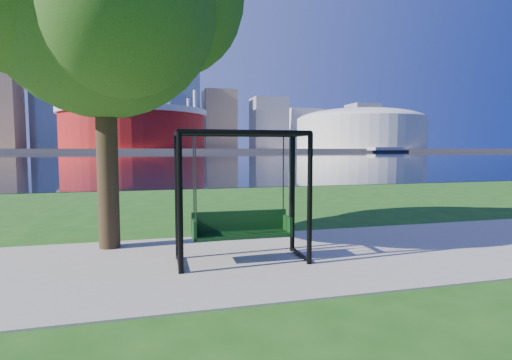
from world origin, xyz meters
name	(u,v)px	position (x,y,z in m)	size (l,w,h in m)	color
ground	(247,253)	(0.00, 0.00, 0.00)	(900.00, 900.00, 0.00)	#1E5114
path	(254,259)	(0.00, -0.50, 0.01)	(120.00, 4.00, 0.03)	#9E937F
river	(156,156)	(0.00, 102.00, 0.01)	(900.00, 180.00, 0.02)	black
far_bank	(152,150)	(0.00, 306.00, 1.00)	(900.00, 228.00, 2.00)	#937F60
stadium	(134,127)	(-10.00, 235.00, 14.23)	(83.00, 83.00, 32.00)	maroon
arena	(360,128)	(135.00, 235.00, 15.87)	(84.00, 84.00, 26.56)	beige
skyline	(145,105)	(-4.27, 319.39, 35.89)	(392.00, 66.00, 96.50)	gray
swing	(242,200)	(-0.24, -0.57, 1.08)	(2.20, 0.98, 2.23)	black
barge	(386,150)	(120.75, 181.95, 1.26)	(28.64, 14.35, 2.77)	black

